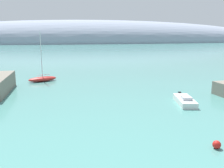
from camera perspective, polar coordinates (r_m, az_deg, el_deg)
name	(u,v)px	position (r m, az deg, el deg)	size (l,w,h in m)	color
distant_ridge	(94,43)	(239.91, -4.24, 9.50)	(390.13, 72.90, 41.80)	#8E99AD
sailboat_red_mid_mooring	(43,79)	(50.51, -15.69, 1.22)	(5.84, 3.89, 9.59)	red
motorboat_white_outer	(185,101)	(34.90, 16.43, -3.68)	(3.12, 5.99, 1.17)	white
mooring_buoy_red	(217,145)	(22.81, 22.96, -12.72)	(0.69, 0.69, 0.69)	red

